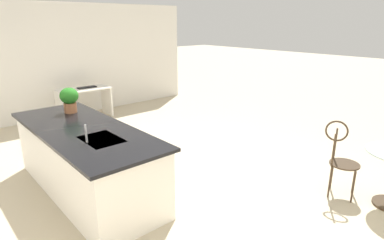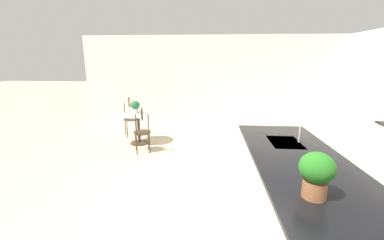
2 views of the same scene
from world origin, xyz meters
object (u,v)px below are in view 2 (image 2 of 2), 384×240
potted_plant_on_table (135,106)px  potted_plant_counter_far (317,172)px  bistro_table (139,126)px  chair_near_window (130,115)px  chair_by_island (142,128)px

potted_plant_on_table → potted_plant_counter_far: bearing=34.3°
potted_plant_on_table → bistro_table: bearing=39.8°
bistro_table → potted_plant_on_table: 0.49m
chair_near_window → chair_by_island: 1.43m
chair_near_window → potted_plant_on_table: 0.72m
potted_plant_on_table → chair_by_island: bearing=25.9°
chair_near_window → potted_plant_on_table: size_ratio=3.40×
chair_near_window → potted_plant_counter_far: (4.45, 2.98, 0.57)m
chair_near_window → potted_plant_counter_far: potted_plant_counter_far is taller
bistro_table → chair_by_island: chair_by_island is taller
chair_by_island → potted_plant_on_table: potted_plant_on_table is taller
potted_plant_counter_far → chair_near_window: bearing=-146.2°
bistro_table → potted_plant_counter_far: potted_plant_counter_far is taller
potted_plant_on_table → potted_plant_counter_far: (3.90, 2.66, 0.23)m
bistro_table → potted_plant_on_table: bearing=-140.2°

